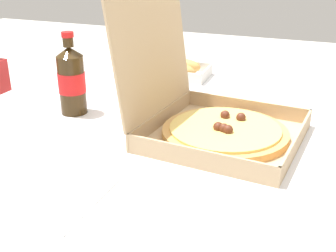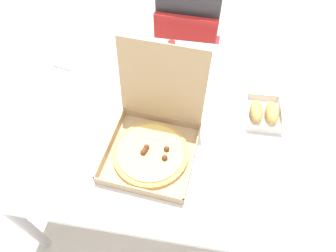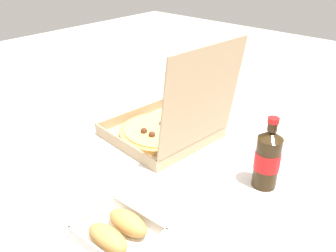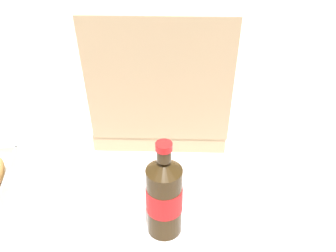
% 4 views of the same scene
% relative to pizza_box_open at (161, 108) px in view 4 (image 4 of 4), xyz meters
% --- Properties ---
extents(dining_table, '(1.36, 1.05, 0.76)m').
position_rel_pizza_box_open_xyz_m(dining_table, '(0.01, 0.17, -0.12)').
color(dining_table, white).
rests_on(dining_table, ground_plane).
extents(pizza_box_open, '(0.38, 0.42, 0.39)m').
position_rel_pizza_box_open_xyz_m(pizza_box_open, '(0.00, 0.00, 0.00)').
color(pizza_box_open, tan).
rests_on(pizza_box_open, dining_table).
extents(cola_bottle, '(0.07, 0.07, 0.22)m').
position_rel_pizza_box_open_xyz_m(cola_bottle, '(0.01, 0.40, 0.04)').
color(cola_bottle, '#33230F').
rests_on(cola_bottle, dining_table).
extents(paper_menu, '(0.21, 0.15, 0.00)m').
position_rel_pizza_box_open_xyz_m(paper_menu, '(-0.36, 0.18, -0.05)').
color(paper_menu, white).
rests_on(paper_menu, dining_table).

